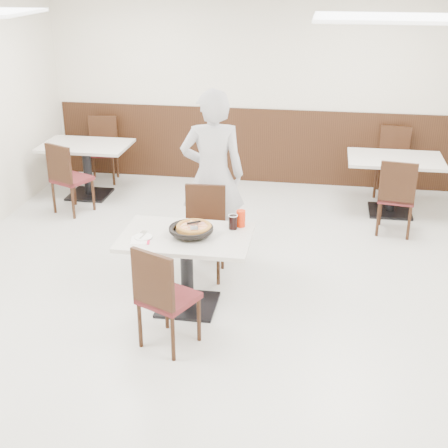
% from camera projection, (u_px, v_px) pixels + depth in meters
% --- Properties ---
extents(floor, '(7.00, 7.00, 0.00)m').
position_uv_depth(floor, '(213.00, 292.00, 6.28)').
color(floor, beige).
rests_on(floor, ground).
extents(wall_back, '(6.00, 0.04, 2.80)m').
position_uv_depth(wall_back, '(256.00, 88.00, 8.91)').
color(wall_back, silver).
rests_on(wall_back, floor).
extents(wall_front, '(6.00, 0.04, 2.80)m').
position_uv_depth(wall_front, '(58.00, 409.00, 2.55)').
color(wall_front, silver).
rests_on(wall_front, floor).
extents(wainscot_back, '(5.90, 0.03, 1.10)m').
position_uv_depth(wainscot_back, '(255.00, 146.00, 9.22)').
color(wainscot_back, black).
rests_on(wainscot_back, floor).
extents(fluo_panel_b, '(1.20, 0.60, 0.02)m').
position_uv_depth(fluo_panel_b, '(418.00, 18.00, 3.60)').
color(fluo_panel_b, white).
rests_on(fluo_panel_b, ceiling).
extents(main_table, '(1.25, 0.88, 0.75)m').
position_uv_depth(main_table, '(187.00, 271.00, 5.89)').
color(main_table, beige).
rests_on(main_table, floor).
extents(chair_near, '(0.56, 0.56, 0.95)m').
position_uv_depth(chair_near, '(169.00, 296.00, 5.26)').
color(chair_near, black).
rests_on(chair_near, floor).
extents(chair_far, '(0.44, 0.44, 0.95)m').
position_uv_depth(chair_far, '(203.00, 234.00, 6.44)').
color(chair_far, black).
rests_on(chair_far, floor).
extents(trivet, '(0.13, 0.13, 0.04)m').
position_uv_depth(trivet, '(194.00, 235.00, 5.70)').
color(trivet, black).
rests_on(trivet, main_table).
extents(pizza_pan, '(0.38, 0.38, 0.01)m').
position_uv_depth(pizza_pan, '(191.00, 232.00, 5.71)').
color(pizza_pan, black).
rests_on(pizza_pan, trivet).
extents(pizza, '(0.35, 0.35, 0.02)m').
position_uv_depth(pizza, '(194.00, 228.00, 5.74)').
color(pizza, '#B37B33').
rests_on(pizza, pizza_pan).
extents(pizza_server, '(0.09, 0.10, 0.00)m').
position_uv_depth(pizza_server, '(194.00, 228.00, 5.66)').
color(pizza_server, white).
rests_on(pizza_server, pizza).
extents(napkin, '(0.20, 0.20, 0.00)m').
position_uv_depth(napkin, '(141.00, 240.00, 5.64)').
color(napkin, white).
rests_on(napkin, main_table).
extents(side_plate, '(0.18, 0.18, 0.01)m').
position_uv_depth(side_plate, '(143.00, 237.00, 5.68)').
color(side_plate, white).
rests_on(side_plate, napkin).
extents(fork, '(0.03, 0.14, 0.00)m').
position_uv_depth(fork, '(143.00, 236.00, 5.69)').
color(fork, white).
rests_on(fork, side_plate).
extents(cola_glass, '(0.09, 0.09, 0.13)m').
position_uv_depth(cola_glass, '(233.00, 222.00, 5.85)').
color(cola_glass, black).
rests_on(cola_glass, main_table).
extents(red_cup, '(0.09, 0.09, 0.16)m').
position_uv_depth(red_cup, '(241.00, 218.00, 5.90)').
color(red_cup, red).
rests_on(red_cup, main_table).
extents(diner_person, '(0.77, 0.59, 1.89)m').
position_uv_depth(diner_person, '(213.00, 176.00, 6.71)').
color(diner_person, silver).
rests_on(diner_person, floor).
extents(bg_table_left, '(1.20, 0.80, 0.75)m').
position_uv_depth(bg_table_left, '(88.00, 170.00, 8.71)').
color(bg_table_left, beige).
rests_on(bg_table_left, floor).
extents(bg_chair_left_near, '(0.56, 0.56, 0.95)m').
position_uv_depth(bg_chair_left_near, '(72.00, 177.00, 8.11)').
color(bg_chair_left_near, black).
rests_on(bg_chair_left_near, floor).
extents(bg_chair_left_far, '(0.48, 0.48, 0.95)m').
position_uv_depth(bg_chair_left_far, '(102.00, 151.00, 9.24)').
color(bg_chair_left_far, black).
rests_on(bg_chair_left_far, floor).
extents(bg_table_right, '(1.28, 0.92, 0.75)m').
position_uv_depth(bg_table_right, '(393.00, 185.00, 8.12)').
color(bg_table_right, beige).
rests_on(bg_table_right, floor).
extents(bg_chair_right_near, '(0.48, 0.48, 0.95)m').
position_uv_depth(bg_chair_right_near, '(397.00, 196.00, 7.48)').
color(bg_chair_right_near, black).
rests_on(bg_chair_right_near, floor).
extents(bg_chair_right_far, '(0.49, 0.49, 0.95)m').
position_uv_depth(bg_chair_right_far, '(392.00, 163.00, 8.69)').
color(bg_chair_right_far, black).
rests_on(bg_chair_right_far, floor).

